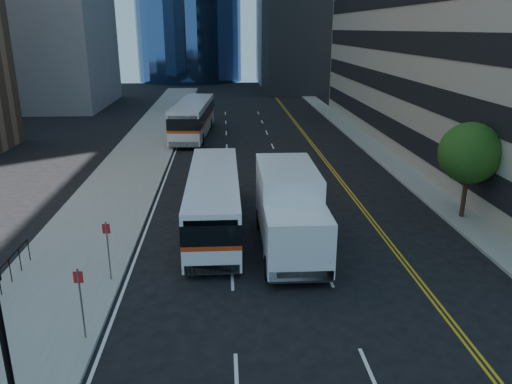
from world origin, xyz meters
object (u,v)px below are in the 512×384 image
(street_tree, at_px, (470,153))
(box_truck, at_px, (290,210))
(lamp_post, at_px, (4,344))
(bus_front, at_px, (214,200))
(bus_rear, at_px, (193,118))

(street_tree, relative_size, box_truck, 0.66)
(lamp_post, bearing_deg, box_truck, 52.75)
(street_tree, distance_m, lamp_post, 22.82)
(bus_front, distance_m, box_truck, 4.40)
(street_tree, distance_m, box_truck, 10.46)
(bus_rear, height_order, box_truck, box_truck)
(bus_front, bearing_deg, street_tree, 2.57)
(bus_front, distance_m, bus_rear, 23.52)
(street_tree, height_order, bus_rear, street_tree)
(bus_front, bearing_deg, box_truck, -37.04)
(street_tree, bearing_deg, bus_front, -177.56)
(box_truck, bearing_deg, bus_front, 143.20)
(bus_front, relative_size, box_truck, 1.46)
(box_truck, bearing_deg, bus_rear, 102.92)
(street_tree, xyz_separation_m, box_truck, (-9.80, -3.22, -1.70))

